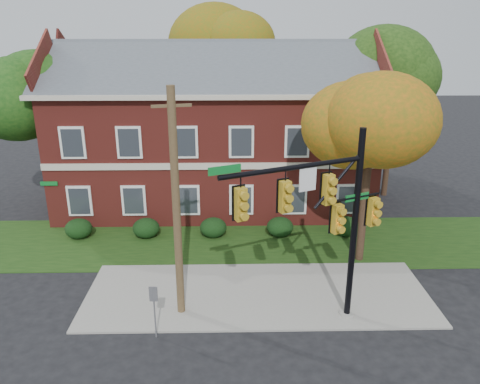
{
  "coord_description": "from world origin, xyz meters",
  "views": [
    {
      "loc": [
        -1.06,
        -15.74,
        10.41
      ],
      "look_at": [
        -0.67,
        3.0,
        3.8
      ],
      "focal_mm": 35.0,
      "sensor_mm": 36.0,
      "label": 1
    }
  ],
  "objects_px": {
    "tree_left_rear": "(39,98)",
    "tree_far_rear": "(235,50)",
    "hedge_far_left": "(79,229)",
    "hedge_left": "(146,228)",
    "apartment_building": "(215,123)",
    "utility_pole": "(176,207)",
    "hedge_center": "(213,228)",
    "tree_near_right": "(378,121)",
    "hedge_far_right": "(346,226)",
    "traffic_signal": "(325,212)",
    "hedge_right": "(280,227)",
    "tree_right_rear": "(404,68)",
    "sign_post": "(154,303)"
  },
  "relations": [
    {
      "from": "hedge_center",
      "to": "utility_pole",
      "type": "bearing_deg",
      "value": -98.31
    },
    {
      "from": "traffic_signal",
      "to": "tree_far_rear",
      "type": "bearing_deg",
      "value": 73.49
    },
    {
      "from": "hedge_far_right",
      "to": "traffic_signal",
      "type": "relative_size",
      "value": 0.19
    },
    {
      "from": "hedge_left",
      "to": "hedge_right",
      "type": "distance_m",
      "value": 7.0
    },
    {
      "from": "hedge_far_left",
      "to": "hedge_center",
      "type": "xyz_separation_m",
      "value": [
        7.0,
        0.0,
        0.0
      ]
    },
    {
      "from": "hedge_center",
      "to": "apartment_building",
      "type": "bearing_deg",
      "value": 90.0
    },
    {
      "from": "apartment_building",
      "to": "tree_left_rear",
      "type": "height_order",
      "value": "apartment_building"
    },
    {
      "from": "hedge_right",
      "to": "hedge_far_right",
      "type": "height_order",
      "value": "same"
    },
    {
      "from": "hedge_far_left",
      "to": "traffic_signal",
      "type": "distance_m",
      "value": 14.18
    },
    {
      "from": "hedge_right",
      "to": "tree_left_rear",
      "type": "height_order",
      "value": "tree_left_rear"
    },
    {
      "from": "hedge_far_right",
      "to": "tree_far_rear",
      "type": "height_order",
      "value": "tree_far_rear"
    },
    {
      "from": "apartment_building",
      "to": "tree_right_rear",
      "type": "xyz_separation_m",
      "value": [
        11.31,
        0.86,
        3.13
      ]
    },
    {
      "from": "hedge_center",
      "to": "sign_post",
      "type": "distance_m",
      "value": 8.63
    },
    {
      "from": "hedge_right",
      "to": "tree_far_rear",
      "type": "distance_m",
      "value": 15.66
    },
    {
      "from": "hedge_left",
      "to": "hedge_center",
      "type": "relative_size",
      "value": 1.0
    },
    {
      "from": "tree_right_rear",
      "to": "tree_far_rear",
      "type": "distance_m",
      "value": 12.2
    },
    {
      "from": "apartment_building",
      "to": "hedge_left",
      "type": "distance_m",
      "value": 7.73
    },
    {
      "from": "traffic_signal",
      "to": "sign_post",
      "type": "xyz_separation_m",
      "value": [
        -5.88,
        -0.58,
        -3.14
      ]
    },
    {
      "from": "tree_left_rear",
      "to": "utility_pole",
      "type": "distance_m",
      "value": 14.26
    },
    {
      "from": "hedge_right",
      "to": "tree_far_rear",
      "type": "relative_size",
      "value": 0.12
    },
    {
      "from": "apartment_building",
      "to": "traffic_signal",
      "type": "distance_m",
      "value": 13.72
    },
    {
      "from": "hedge_far_left",
      "to": "tree_near_right",
      "type": "bearing_deg",
      "value": -11.27
    },
    {
      "from": "hedge_left",
      "to": "tree_left_rear",
      "type": "distance_m",
      "value": 9.69
    },
    {
      "from": "tree_near_right",
      "to": "utility_pole",
      "type": "relative_size",
      "value": 0.99
    },
    {
      "from": "hedge_left",
      "to": "utility_pole",
      "type": "distance_m",
      "value": 8.29
    },
    {
      "from": "tree_right_rear",
      "to": "hedge_left",
      "type": "bearing_deg",
      "value": -157.58
    },
    {
      "from": "apartment_building",
      "to": "utility_pole",
      "type": "relative_size",
      "value": 2.18
    },
    {
      "from": "hedge_far_right",
      "to": "sign_post",
      "type": "distance_m",
      "value": 12.17
    },
    {
      "from": "tree_left_rear",
      "to": "tree_right_rear",
      "type": "bearing_deg",
      "value": 5.36
    },
    {
      "from": "traffic_signal",
      "to": "tree_left_rear",
      "type": "bearing_deg",
      "value": 115.12
    },
    {
      "from": "hedge_left",
      "to": "sign_post",
      "type": "xyz_separation_m",
      "value": [
        1.75,
        -8.4,
        0.86
      ]
    },
    {
      "from": "tree_left_rear",
      "to": "tree_right_rear",
      "type": "xyz_separation_m",
      "value": [
        21.05,
        1.97,
        1.44
      ]
    },
    {
      "from": "hedge_far_left",
      "to": "tree_right_rear",
      "type": "relative_size",
      "value": 0.13
    },
    {
      "from": "tree_near_right",
      "to": "sign_post",
      "type": "relative_size",
      "value": 4.21
    },
    {
      "from": "apartment_building",
      "to": "hedge_far_left",
      "type": "relative_size",
      "value": 13.43
    },
    {
      "from": "sign_post",
      "to": "tree_right_rear",
      "type": "bearing_deg",
      "value": 50.81
    },
    {
      "from": "hedge_left",
      "to": "hedge_far_right",
      "type": "bearing_deg",
      "value": 0.0
    },
    {
      "from": "hedge_center",
      "to": "tree_left_rear",
      "type": "height_order",
      "value": "tree_left_rear"
    },
    {
      "from": "apartment_building",
      "to": "hedge_far_right",
      "type": "distance_m",
      "value": 9.82
    },
    {
      "from": "hedge_far_left",
      "to": "tree_right_rear",
      "type": "bearing_deg",
      "value": 18.45
    },
    {
      "from": "tree_near_right",
      "to": "tree_left_rear",
      "type": "distance_m",
      "value": 18.33
    },
    {
      "from": "hedge_far_left",
      "to": "hedge_right",
      "type": "distance_m",
      "value": 10.5
    },
    {
      "from": "tree_left_rear",
      "to": "apartment_building",
      "type": "bearing_deg",
      "value": 6.54
    },
    {
      "from": "tree_left_rear",
      "to": "utility_pole",
      "type": "relative_size",
      "value": 1.03
    },
    {
      "from": "tree_left_rear",
      "to": "tree_far_rear",
      "type": "bearing_deg",
      "value": 38.97
    },
    {
      "from": "hedge_center",
      "to": "hedge_right",
      "type": "xyz_separation_m",
      "value": [
        3.5,
        0.0,
        0.0
      ]
    },
    {
      "from": "hedge_far_left",
      "to": "hedge_left",
      "type": "relative_size",
      "value": 1.0
    },
    {
      "from": "hedge_right",
      "to": "hedge_center",
      "type": "bearing_deg",
      "value": 180.0
    },
    {
      "from": "hedge_far_right",
      "to": "tree_left_rear",
      "type": "relative_size",
      "value": 0.16
    },
    {
      "from": "tree_right_rear",
      "to": "sign_post",
      "type": "distance_m",
      "value": 20.66
    }
  ]
}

